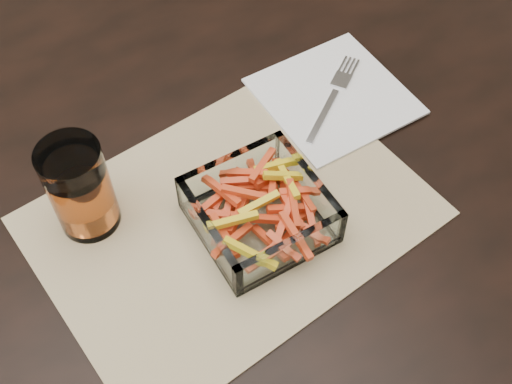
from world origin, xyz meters
TOP-DOWN VIEW (x-y plane):
  - dining_table at (0.00, 0.00)m, footprint 1.60×0.90m
  - placemat at (0.10, -0.10)m, footprint 0.49×0.38m
  - glass_bowl at (0.12, -0.13)m, footprint 0.15×0.15m
  - tumbler at (-0.05, -0.02)m, footprint 0.07×0.07m
  - napkin at (0.32, 0.00)m, footprint 0.19×0.19m
  - fork at (0.32, -0.00)m, footprint 0.15×0.11m

SIDE VIEW (x-z plane):
  - dining_table at x=0.00m, z-range 0.29..1.04m
  - placemat at x=0.10m, z-range 0.75..0.75m
  - napkin at x=0.32m, z-range 0.75..0.76m
  - fork at x=0.32m, z-range 0.76..0.76m
  - glass_bowl at x=0.12m, z-range 0.75..0.80m
  - tumbler at x=-0.05m, z-range 0.75..0.87m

